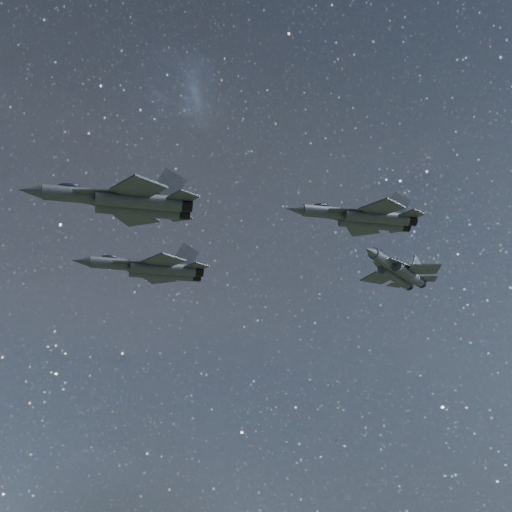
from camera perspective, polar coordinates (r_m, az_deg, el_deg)
jet_lead at (r=77.96m, az=-10.48°, el=4.35°), size 18.74×12.31×4.82m
jet_left at (r=97.62m, az=-8.35°, el=-0.97°), size 18.13×11.98×4.63m
jet_right at (r=78.32m, az=8.58°, el=3.09°), size 14.86×9.78×3.81m
jet_slot at (r=103.28m, az=11.24°, el=-1.17°), size 17.66×11.76×4.48m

